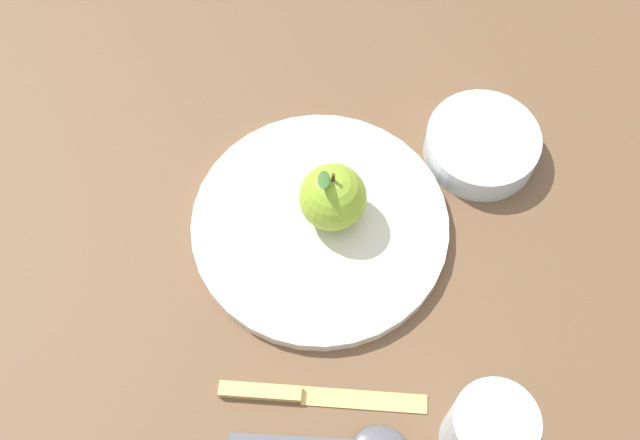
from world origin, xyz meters
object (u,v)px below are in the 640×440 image
Objects in this scene: dinner_plate at (320,225)px; apple at (333,197)px; cup at (489,430)px; side_bowl at (482,143)px; knife at (303,395)px.

dinner_plate is 0.04m from apple.
apple is at bearing -166.36° from dinner_plate.
dinner_plate is 3.15× the size of cup.
apple is 0.26m from cup.
side_bowl is (-0.20, -0.01, 0.01)m from dinner_plate.
cup reaches higher than side_bowl.
dinner_plate is 0.20m from side_bowl.
knife is at bearing 59.80° from dinner_plate.
apple reaches higher than dinner_plate.
side_bowl is at bearing -120.34° from cup.
dinner_plate is at bearing -120.20° from knife.
side_bowl is 0.33m from knife.
side_bowl is at bearing -150.42° from knife.
dinner_plate is 0.27m from cup.
apple is at bearing 1.86° from side_bowl.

